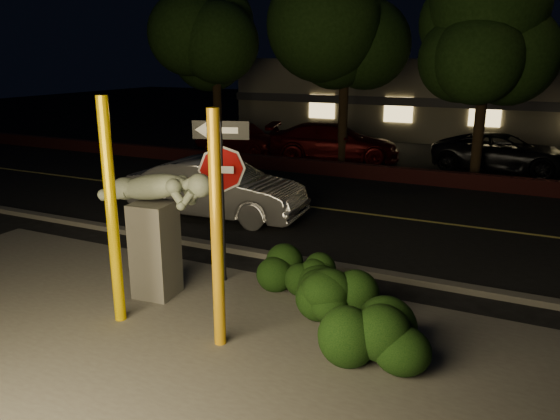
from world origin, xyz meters
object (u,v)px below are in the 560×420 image
object	(u,v)px
parked_car_dark	(503,153)
silver_sedan	(217,189)
yellow_pole_right	(217,233)
parked_car_red	(241,137)
yellow_pole_left	(112,214)
signpost	(222,170)
sculpture	(155,220)
parked_car_darkred	(333,142)

from	to	relation	value
parked_car_dark	silver_sedan	bearing A→B (deg)	149.42
silver_sedan	parked_car_dark	xyz separation A→B (m)	(6.33, 9.66, -0.08)
yellow_pole_right	silver_sedan	bearing A→B (deg)	122.08
yellow_pole_right	silver_sedan	distance (m)	6.79
parked_car_red	yellow_pole_right	bearing A→B (deg)	-141.79
yellow_pole_left	parked_car_dark	size ratio (longest dim) A/B	0.72
parked_car_dark	yellow_pole_right	bearing A→B (deg)	172.47
signpost	sculpture	world-z (taller)	signpost
signpost	parked_car_dark	world-z (taller)	signpost
parked_car_red	parked_car_dark	world-z (taller)	parked_car_red
signpost	parked_car_red	size ratio (longest dim) A/B	0.71
yellow_pole_right	parked_car_red	bearing A→B (deg)	118.48
signpost	parked_car_red	world-z (taller)	signpost
sculpture	parked_car_darkred	xyz separation A→B (m)	(-1.72, 13.55, -0.65)
yellow_pole_right	signpost	bearing A→B (deg)	119.56
yellow_pole_left	yellow_pole_right	xyz separation A→B (m)	(1.87, 0.04, -0.05)
sculpture	silver_sedan	distance (m)	5.04
parked_car_red	silver_sedan	bearing A→B (deg)	-144.24
yellow_pole_left	sculpture	xyz separation A→B (m)	(-0.01, 1.04, -0.38)
sculpture	parked_car_darkred	bearing A→B (deg)	91.87
parked_car_darkred	parked_car_dark	distance (m)	6.41
yellow_pole_right	signpost	xyz separation A→B (m)	(-1.17, 2.06, 0.42)
yellow_pole_left	parked_car_red	xyz separation A→B (m)	(-6.03, 14.61, -1.07)
yellow_pole_right	signpost	distance (m)	2.40
yellow_pole_left	signpost	distance (m)	2.25
parked_car_red	yellow_pole_left	bearing A→B (deg)	-147.82
parked_car_red	parked_car_dark	bearing A→B (deg)	-76.02
yellow_pole_right	parked_car_darkred	distance (m)	15.02
yellow_pole_right	signpost	world-z (taller)	yellow_pole_right
yellow_pole_left	signpost	size ratio (longest dim) A/B	1.18
yellow_pole_right	parked_car_red	xyz separation A→B (m)	(-7.90, 14.56, -1.02)
parked_car_darkred	sculpture	bearing A→B (deg)	171.67
parked_car_darkred	signpost	bearing A→B (deg)	175.44
signpost	parked_car_red	xyz separation A→B (m)	(-6.73, 12.50, -1.44)
yellow_pole_left	signpost	bearing A→B (deg)	71.62
yellow_pole_left	yellow_pole_right	size ratio (longest dim) A/B	1.03
sculpture	parked_car_dark	world-z (taller)	sculpture
sculpture	parked_car_darkred	world-z (taller)	sculpture
signpost	parked_car_dark	size ratio (longest dim) A/B	0.61
parked_car_red	parked_car_darkred	distance (m)	4.31
signpost	parked_car_red	bearing A→B (deg)	100.94
silver_sedan	signpost	bearing A→B (deg)	-150.03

